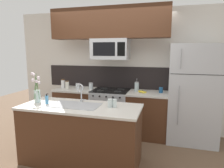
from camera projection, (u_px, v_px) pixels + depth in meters
ground_plane at (97, 151)px, 3.48m from camera, size 10.00×10.00×0.00m
rear_partition at (129, 71)px, 4.40m from camera, size 5.20×0.10×2.60m
splash_band at (115, 77)px, 4.45m from camera, size 3.20×0.01×0.48m
back_counter_left at (77, 108)px, 4.47m from camera, size 0.86×0.65×0.91m
back_counter_right at (147, 114)px, 4.05m from camera, size 0.81×0.65×0.91m
stove_range at (111, 111)px, 4.26m from camera, size 0.76×0.64×0.93m
microwave at (110, 49)px, 4.02m from camera, size 0.74×0.40×0.41m
upper_cabinet_band at (109, 23)px, 3.92m from camera, size 2.37×0.34×0.60m
refrigerator at (193, 94)px, 3.77m from camera, size 0.89×0.74×1.86m
storage_jar_tall at (63, 84)px, 4.46m from camera, size 0.09×0.09×0.20m
storage_jar_medium at (67, 85)px, 4.40m from camera, size 0.08×0.08×0.17m
storage_jar_short at (78, 86)px, 4.41m from camera, size 0.09×0.09×0.11m
storage_jar_squat at (91, 86)px, 4.30m from camera, size 0.09×0.09×0.14m
banana_bunch at (142, 92)px, 3.94m from camera, size 0.19×0.16×0.08m
french_press at (137, 87)px, 4.08m from camera, size 0.09×0.09×0.27m
coffee_tin at (161, 90)px, 3.95m from camera, size 0.08×0.08×0.11m
island_counter at (81, 134)px, 3.10m from camera, size 1.84×0.76×0.91m
kitchen_sink at (75, 110)px, 3.06m from camera, size 0.76×0.40×0.16m
sink_faucet at (80, 90)px, 3.21m from camera, size 0.14×0.14×0.31m
dish_soap_bottle at (47, 100)px, 3.13m from camera, size 0.06×0.05×0.16m
drinking_glass at (110, 103)px, 2.94m from camera, size 0.07×0.07×0.13m
spare_glass at (115, 103)px, 2.94m from camera, size 0.07×0.07×0.12m
flower_vase at (37, 93)px, 3.20m from camera, size 0.19×0.13×0.49m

